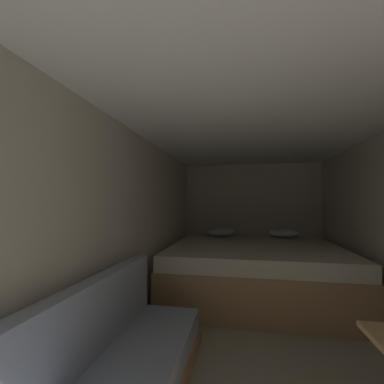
% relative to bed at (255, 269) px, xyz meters
% --- Properties ---
extents(ground_plane, '(6.98, 6.98, 0.00)m').
position_rel_bed_xyz_m(ground_plane, '(0.00, -1.41, -0.35)').
color(ground_plane, '#A39984').
extents(wall_back, '(2.51, 0.05, 1.99)m').
position_rel_bed_xyz_m(wall_back, '(0.00, 1.11, 0.64)').
color(wall_back, beige).
rests_on(wall_back, ground).
extents(wall_left, '(0.05, 4.98, 1.99)m').
position_rel_bed_xyz_m(wall_left, '(-1.23, -1.41, 0.64)').
color(wall_left, beige).
rests_on(wall_left, ground).
extents(ceiling_slab, '(2.51, 4.98, 0.05)m').
position_rel_bed_xyz_m(ceiling_slab, '(0.00, -1.41, 1.66)').
color(ceiling_slab, white).
rests_on(ceiling_slab, wall_left).
extents(bed, '(2.29, 2.09, 0.86)m').
position_rel_bed_xyz_m(bed, '(0.00, 0.00, 0.00)').
color(bed, tan).
rests_on(bed, ground).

